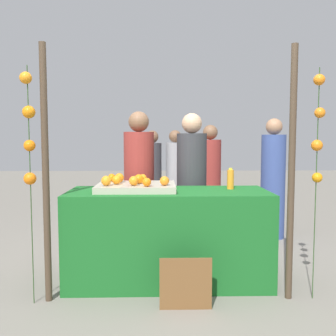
{
  "coord_description": "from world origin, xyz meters",
  "views": [
    {
      "loc": [
        -0.08,
        -3.41,
        1.36
      ],
      "look_at": [
        0.0,
        0.15,
        1.07
      ],
      "focal_mm": 39.5,
      "sensor_mm": 36.0,
      "label": 1
    }
  ],
  "objects": [
    {
      "name": "vendor_left",
      "position": [
        -0.31,
        0.61,
        0.77
      ],
      "size": [
        0.33,
        0.33,
        1.65
      ],
      "color": "maroon",
      "rests_on": "ground_plane"
    },
    {
      "name": "canopy_post_right",
      "position": [
        1.01,
        -0.4,
        1.06
      ],
      "size": [
        0.06,
        0.06,
        2.12
      ],
      "primitive_type": "cylinder",
      "color": "#473828",
      "rests_on": "ground_plane"
    },
    {
      "name": "orange_0",
      "position": [
        -0.56,
        -0.1,
        0.97
      ],
      "size": [
        0.09,
        0.09,
        0.09
      ],
      "primitive_type": "sphere",
      "color": "orange",
      "rests_on": "orange_tray"
    },
    {
      "name": "orange_1",
      "position": [
        -0.25,
        0.2,
        0.97
      ],
      "size": [
        0.08,
        0.08,
        0.08
      ],
      "primitive_type": "sphere",
      "color": "orange",
      "rests_on": "orange_tray"
    },
    {
      "name": "ground_plane",
      "position": [
        0.0,
        0.0,
        0.0
      ],
      "size": [
        24.0,
        24.0,
        0.0
      ],
      "primitive_type": "plane",
      "color": "gray"
    },
    {
      "name": "vendor_right",
      "position": [
        0.27,
        0.61,
        0.76
      ],
      "size": [
        0.33,
        0.33,
        1.63
      ],
      "color": "#333338",
      "rests_on": "ground_plane"
    },
    {
      "name": "orange_3",
      "position": [
        -0.47,
        0.16,
        0.97
      ],
      "size": [
        0.09,
        0.09,
        0.09
      ],
      "primitive_type": "sphere",
      "color": "orange",
      "rests_on": "orange_tray"
    },
    {
      "name": "juice_bottle",
      "position": [
        0.6,
        0.1,
        0.96
      ],
      "size": [
        0.07,
        0.07,
        0.2
      ],
      "color": "orange",
      "rests_on": "stall_counter"
    },
    {
      "name": "crowd_person_2",
      "position": [
        0.17,
        2.59,
        0.69
      ],
      "size": [
        0.3,
        0.3,
        1.49
      ],
      "color": "#99999E",
      "rests_on": "ground_plane"
    },
    {
      "name": "garland_strand_left",
      "position": [
        -1.12,
        -0.44,
        1.41
      ],
      "size": [
        0.11,
        0.11,
        1.93
      ],
      "color": "#2D4C23",
      "rests_on": "ground_plane"
    },
    {
      "name": "orange_2",
      "position": [
        -0.2,
        -0.16,
        0.97
      ],
      "size": [
        0.08,
        0.08,
        0.08
      ],
      "primitive_type": "sphere",
      "color": "orange",
      "rests_on": "orange_tray"
    },
    {
      "name": "orange_8",
      "position": [
        -0.56,
        0.25,
        0.97
      ],
      "size": [
        0.08,
        0.08,
        0.08
      ],
      "primitive_type": "sphere",
      "color": "orange",
      "rests_on": "orange_tray"
    },
    {
      "name": "crowd_person_3",
      "position": [
        1.46,
        1.54,
        0.76
      ],
      "size": [
        0.33,
        0.33,
        1.62
      ],
      "color": "#384C8C",
      "rests_on": "ground_plane"
    },
    {
      "name": "crowd_person_1",
      "position": [
        0.64,
        1.81,
        0.72
      ],
      "size": [
        0.31,
        0.31,
        1.55
      ],
      "color": "maroon",
      "rests_on": "ground_plane"
    },
    {
      "name": "orange_tray",
      "position": [
        -0.3,
        0.04,
        0.9
      ],
      "size": [
        0.73,
        0.55,
        0.06
      ],
      "primitive_type": "cube",
      "color": "#B2AD99",
      "rests_on": "stall_counter"
    },
    {
      "name": "stall_counter",
      "position": [
        0.0,
        0.0,
        0.43
      ],
      "size": [
        1.86,
        0.71,
        0.87
      ],
      "primitive_type": "cube",
      "color": "#196023",
      "rests_on": "ground_plane"
    },
    {
      "name": "canopy_post_left",
      "position": [
        -1.01,
        -0.4,
        1.06
      ],
      "size": [
        0.06,
        0.06,
        2.12
      ],
      "primitive_type": "cylinder",
      "color": "#473828",
      "rests_on": "ground_plane"
    },
    {
      "name": "orange_5",
      "position": [
        -0.04,
        -0.09,
        0.97
      ],
      "size": [
        0.09,
        0.09,
        0.09
      ],
      "primitive_type": "sphere",
      "color": "orange",
      "rests_on": "orange_tray"
    },
    {
      "name": "orange_7",
      "position": [
        -0.28,
        0.05,
        0.97
      ],
      "size": [
        0.09,
        0.09,
        0.09
      ],
      "primitive_type": "sphere",
      "color": "orange",
      "rests_on": "orange_tray"
    },
    {
      "name": "crowd_person_0",
      "position": [
        -0.2,
        2.48,
        0.69
      ],
      "size": [
        0.3,
        0.3,
        1.48
      ],
      "color": "#333338",
      "rests_on": "ground_plane"
    },
    {
      "name": "chalkboard_sign",
      "position": [
        0.12,
        -0.58,
        0.2
      ],
      "size": [
        0.41,
        0.03,
        0.43
      ],
      "color": "brown",
      "rests_on": "ground_plane"
    },
    {
      "name": "garland_strand_right",
      "position": [
        1.22,
        -0.41,
        1.43
      ],
      "size": [
        0.1,
        0.1,
        1.93
      ],
      "color": "#2D4C23",
      "rests_on": "ground_plane"
    },
    {
      "name": "orange_4",
      "position": [
        -0.48,
        -0.0,
        0.97
      ],
      "size": [
        0.08,
        0.08,
        0.08
      ],
      "primitive_type": "sphere",
      "color": "orange",
      "rests_on": "orange_tray"
    },
    {
      "name": "orange_6",
      "position": [
        -0.32,
        -0.09,
        0.97
      ],
      "size": [
        0.09,
        0.09,
        0.09
      ],
      "primitive_type": "sphere",
      "color": "orange",
      "rests_on": "orange_tray"
    }
  ]
}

